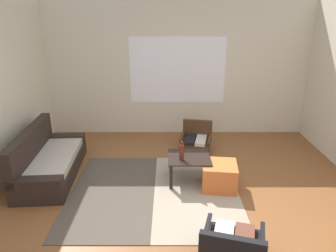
{
  "coord_description": "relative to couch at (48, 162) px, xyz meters",
  "views": [
    {
      "loc": [
        -0.19,
        -3.16,
        2.36
      ],
      "look_at": [
        -0.18,
        1.06,
        0.84
      ],
      "focal_mm": 33.14,
      "sensor_mm": 36.0,
      "label": 1
    }
  ],
  "objects": [
    {
      "name": "armchair_by_window",
      "position": [
        2.37,
        1.03,
        -0.01
      ],
      "size": [
        0.64,
        0.63,
        0.5
      ],
      "color": "#472D19",
      "rests_on": "ground"
    },
    {
      "name": "area_rug",
      "position": [
        1.66,
        -0.5,
        -0.23
      ],
      "size": [
        2.35,
        2.17,
        0.01
      ],
      "color": "#4C4238",
      "rests_on": "ground"
    },
    {
      "name": "ottoman_orange",
      "position": [
        2.58,
        -0.37,
        -0.04
      ],
      "size": [
        0.53,
        0.53,
        0.38
      ],
      "primitive_type": "cube",
      "rotation": [
        0.0,
        0.0,
        -0.12
      ],
      "color": "#D1662D",
      "rests_on": "ground"
    },
    {
      "name": "armchair_striped_foreground",
      "position": [
        2.48,
        -1.86,
        0.01
      ],
      "size": [
        0.75,
        0.77,
        0.52
      ],
      "color": "black",
      "rests_on": "ground"
    },
    {
      "name": "far_wall_with_window",
      "position": [
        2.04,
        1.93,
        1.12
      ],
      "size": [
        5.6,
        0.13,
        2.7
      ],
      "color": "beige",
      "rests_on": "ground"
    },
    {
      "name": "couch",
      "position": [
        0.0,
        0.0,
        0.0
      ],
      "size": [
        0.83,
        1.77,
        0.75
      ],
      "color": "black",
      "rests_on": "ground"
    },
    {
      "name": "coffee_table",
      "position": [
        2.16,
        -0.18,
        0.1
      ],
      "size": [
        0.61,
        0.57,
        0.4
      ],
      "color": "black",
      "rests_on": "ground"
    },
    {
      "name": "ground_plane",
      "position": [
        2.04,
        -1.13,
        -0.23
      ],
      "size": [
        7.8,
        7.8,
        0.0
      ],
      "primitive_type": "plane",
      "color": "brown"
    },
    {
      "name": "glass_bottle",
      "position": [
        2.04,
        -0.28,
        0.29
      ],
      "size": [
        0.06,
        0.06,
        0.29
      ],
      "color": "#5B2319",
      "rests_on": "coffee_table"
    }
  ]
}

